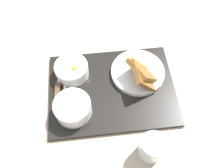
{
  "coord_description": "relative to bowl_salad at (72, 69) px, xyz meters",
  "views": [
    {
      "loc": [
        -0.01,
        -0.41,
        0.74
      ],
      "look_at": [
        0.0,
        0.0,
        0.04
      ],
      "focal_mm": 38.0,
      "sensor_mm": 36.0,
      "label": 1
    }
  ],
  "objects": [
    {
      "name": "ground_plane",
      "position": [
        0.14,
        -0.06,
        -0.04
      ],
      "size": [
        4.0,
        4.0,
        0.0
      ],
      "primitive_type": "plane",
      "color": "tan"
    },
    {
      "name": "glass_water",
      "position": [
        0.26,
        -0.29,
        0.0
      ],
      "size": [
        0.07,
        0.07,
        0.1
      ],
      "color": "silver",
      "rests_on": "ground_plane"
    },
    {
      "name": "knife",
      "position": [
        -0.05,
        -0.06,
        -0.02
      ],
      "size": [
        0.02,
        0.18,
        0.02
      ],
      "rotation": [
        0.0,
        0.0,
        1.6
      ],
      "color": "silver",
      "rests_on": "serving_tray"
    },
    {
      "name": "spoon",
      "position": [
        -0.02,
        -0.05,
        -0.02
      ],
      "size": [
        0.03,
        0.15,
        0.01
      ],
      "rotation": [
        0.0,
        0.0,
        1.65
      ],
      "color": "silver",
      "rests_on": "serving_tray"
    },
    {
      "name": "plate_main",
      "position": [
        0.24,
        -0.01,
        -0.01
      ],
      "size": [
        0.19,
        0.19,
        0.09
      ],
      "color": "white",
      "rests_on": "serving_tray"
    },
    {
      "name": "serving_tray",
      "position": [
        0.14,
        -0.06,
        -0.04
      ],
      "size": [
        0.47,
        0.37,
        0.01
      ],
      "color": "black",
      "rests_on": "ground_plane"
    },
    {
      "name": "bowl_soup",
      "position": [
        0.01,
        -0.15,
        0.01
      ],
      "size": [
        0.12,
        0.12,
        0.06
      ],
      "color": "white",
      "rests_on": "serving_tray"
    },
    {
      "name": "bowl_salad",
      "position": [
        0.0,
        0.0,
        0.0
      ],
      "size": [
        0.12,
        0.12,
        0.06
      ],
      "color": "white",
      "rests_on": "serving_tray"
    }
  ]
}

